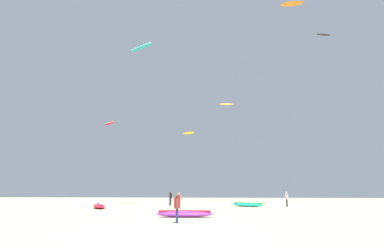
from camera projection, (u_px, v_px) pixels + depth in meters
The scene contains 14 objects.
ground_plane at pixel (166, 230), 14.86m from camera, with size 120.00×120.00×0.00m, color beige.
person_foreground at pixel (177, 206), 18.33m from camera, with size 0.39×0.56×1.71m.
person_midground at pixel (170, 197), 38.17m from camera, with size 0.39×0.53×1.74m.
person_left at pixel (287, 198), 35.43m from camera, with size 0.39×0.57×1.71m.
person_right at pixel (179, 199), 33.28m from camera, with size 0.54×0.37×1.62m.
kite_grounded_near at pixel (248, 205), 35.36m from camera, with size 3.89×3.16×0.50m.
kite_grounded_mid at pixel (99, 206), 32.25m from camera, with size 2.95×4.29×0.51m.
kite_grounded_far at pixel (185, 214), 22.01m from camera, with size 4.15×1.35×0.51m.
kite_aloft_0 at pixel (323, 35), 48.38m from camera, with size 2.45×1.22×0.31m.
kite_aloft_1 at pixel (226, 104), 53.14m from camera, with size 2.71×1.01×0.53m.
kite_aloft_2 at pixel (141, 47), 42.83m from camera, with size 4.21×3.36×1.03m.
kite_aloft_3 at pixel (292, 4), 40.77m from camera, with size 3.06×1.25×0.50m.
kite_aloft_4 at pixel (189, 133), 54.24m from camera, with size 2.24×1.31×0.47m.
kite_aloft_5 at pixel (110, 123), 53.92m from camera, with size 3.01×2.93×0.79m.
Camera 1 is at (2.43, -15.47, 1.96)m, focal length 28.44 mm.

